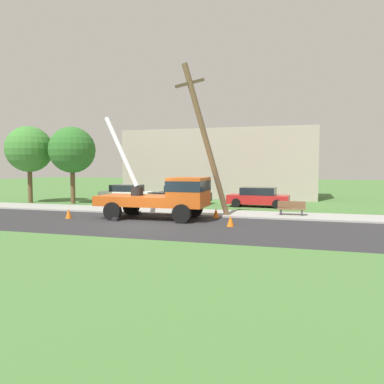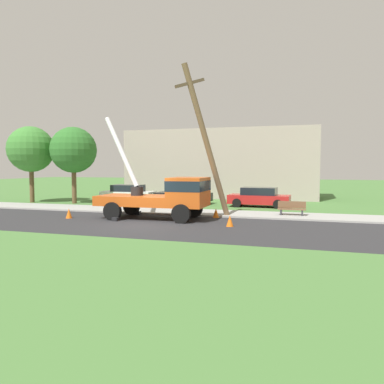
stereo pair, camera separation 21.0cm
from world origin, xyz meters
TOP-DOWN VIEW (x-y plane):
  - ground_plane at (0.00, 12.00)m, footprint 120.00×120.00m
  - road_asphalt at (0.00, 0.00)m, footprint 80.00×7.33m
  - sidewalk_strip at (0.00, 5.18)m, footprint 80.00×3.02m
  - utility_truck at (0.57, 2.09)m, footprint 6.80×3.20m
  - leaning_utility_pole at (2.52, 3.27)m, footprint 2.74×2.51m
  - traffic_cone_ahead at (4.48, 0.60)m, footprint 0.36×0.36m
  - traffic_cone_behind at (-4.89, 0.80)m, footprint 0.36×0.36m
  - traffic_cone_curbside at (3.07, 3.51)m, footprint 0.36×0.36m
  - parked_sedan_white at (-6.28, 10.94)m, footprint 4.44×2.09m
  - parked_sedan_black at (-1.38, 10.83)m, footprint 4.52×2.23m
  - parked_sedan_red at (4.69, 10.18)m, footprint 4.48×2.15m
  - park_bench at (7.22, 5.24)m, footprint 1.60×0.45m
  - roadside_tree_near at (-9.72, 8.36)m, footprint 3.63×3.63m
  - roadside_tree_far at (-13.53, 8.05)m, footprint 3.71×3.71m
  - lowrise_building_backdrop at (0.03, 18.43)m, footprint 18.00×6.00m

SIDE VIEW (x-z plane):
  - ground_plane at x=0.00m, z-range 0.00..0.00m
  - road_asphalt at x=0.00m, z-range 0.00..0.01m
  - sidewalk_strip at x=0.00m, z-range 0.00..0.10m
  - traffic_cone_ahead at x=4.48m, z-range 0.00..0.56m
  - traffic_cone_behind at x=-4.89m, z-range 0.00..0.56m
  - traffic_cone_curbside at x=3.07m, z-range 0.00..0.56m
  - park_bench at x=7.22m, z-range 0.01..0.91m
  - parked_sedan_white at x=-6.28m, z-range 0.00..1.42m
  - parked_sedan_black at x=-1.38m, z-range 0.00..1.42m
  - parked_sedan_red at x=4.69m, z-range 0.00..1.42m
  - utility_truck at x=0.57m, z-range -1.58..4.40m
  - lowrise_building_backdrop at x=0.03m, z-range 0.00..6.40m
  - roadside_tree_near at x=-9.72m, z-range 1.20..7.27m
  - roadside_tree_far at x=-13.53m, z-range 1.22..7.43m
  - leaning_utility_pole at x=2.52m, z-range 0.11..8.76m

